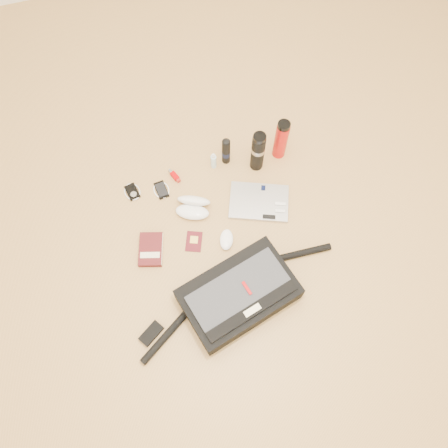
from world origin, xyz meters
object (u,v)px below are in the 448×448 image
object	(u,v)px
messenger_bag	(238,295)
laptop	(259,202)
thermos_red	(281,140)
thermos_black	(258,151)
book	(151,250)

from	to	relation	value
messenger_bag	laptop	world-z (taller)	messenger_bag
thermos_red	messenger_bag	bearing A→B (deg)	-122.11
laptop	thermos_black	world-z (taller)	thermos_black
messenger_bag	book	xyz separation A→B (m)	(-0.34, 0.35, -0.05)
laptop	book	xyz separation A→B (m)	(-0.59, -0.10, 0.00)
book	messenger_bag	bearing A→B (deg)	-30.35
messenger_bag	book	bearing A→B (deg)	118.67
messenger_bag	laptop	size ratio (longest dim) A/B	2.85
laptop	thermos_red	distance (m)	0.34
messenger_bag	thermos_red	distance (m)	0.84
book	thermos_black	bearing A→B (deg)	41.75
thermos_black	laptop	bearing A→B (deg)	-103.97
laptop	thermos_black	xyz separation A→B (m)	(0.05, 0.22, 0.12)
messenger_bag	thermos_red	xyz separation A→B (m)	(0.44, 0.71, 0.07)
thermos_black	thermos_red	distance (m)	0.14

